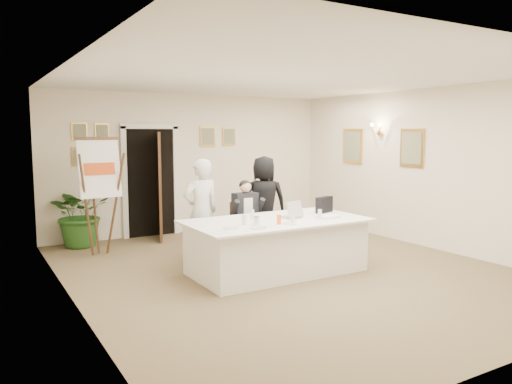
{
  "coord_description": "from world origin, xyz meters",
  "views": [
    {
      "loc": [
        -4.05,
        -5.97,
        2.01
      ],
      "look_at": [
        -0.18,
        0.6,
        1.11
      ],
      "focal_mm": 35.0,
      "sensor_mm": 36.0,
      "label": 1
    }
  ],
  "objects_px": {
    "standing_woman": "(264,202)",
    "steel_jug": "(256,221)",
    "standing_man": "(201,211)",
    "paper_stack": "(328,217)",
    "laptop": "(291,208)",
    "laptop_bag": "(324,205)",
    "seated_man": "(246,218)",
    "oj_glass": "(279,220)",
    "conference_table": "(277,246)",
    "flip_chart": "(99,203)",
    "potted_palm": "(80,212)"
  },
  "relations": [
    {
      "from": "laptop",
      "to": "steel_jug",
      "type": "xyz_separation_m",
      "value": [
        -0.75,
        -0.27,
        -0.08
      ]
    },
    {
      "from": "laptop",
      "to": "laptop_bag",
      "type": "relative_size",
      "value": 0.95
    },
    {
      "from": "laptop",
      "to": "seated_man",
      "type": "bearing_deg",
      "value": 86.54
    },
    {
      "from": "laptop",
      "to": "oj_glass",
      "type": "xyz_separation_m",
      "value": [
        -0.46,
        -0.4,
        -0.07
      ]
    },
    {
      "from": "seated_man",
      "to": "potted_palm",
      "type": "xyz_separation_m",
      "value": [
        -2.2,
        2.14,
        -0.02
      ]
    },
    {
      "from": "flip_chart",
      "to": "conference_table",
      "type": "bearing_deg",
      "value": -49.47
    },
    {
      "from": "flip_chart",
      "to": "steel_jug",
      "type": "bearing_deg",
      "value": -58.87
    },
    {
      "from": "seated_man",
      "to": "oj_glass",
      "type": "xyz_separation_m",
      "value": [
        -0.27,
        -1.39,
        0.2
      ]
    },
    {
      "from": "laptop",
      "to": "paper_stack",
      "type": "height_order",
      "value": "laptop"
    },
    {
      "from": "conference_table",
      "to": "standing_woman",
      "type": "xyz_separation_m",
      "value": [
        0.69,
        1.49,
        0.42
      ]
    },
    {
      "from": "standing_woman",
      "to": "flip_chart",
      "type": "bearing_deg",
      "value": 5.02
    },
    {
      "from": "laptop",
      "to": "oj_glass",
      "type": "height_order",
      "value": "laptop"
    },
    {
      "from": "laptop_bag",
      "to": "paper_stack",
      "type": "height_order",
      "value": "laptop_bag"
    },
    {
      "from": "seated_man",
      "to": "paper_stack",
      "type": "xyz_separation_m",
      "value": [
        0.64,
        -1.31,
        0.16
      ]
    },
    {
      "from": "flip_chart",
      "to": "laptop_bag",
      "type": "xyz_separation_m",
      "value": [
        2.98,
        -2.14,
        0.02
      ]
    },
    {
      "from": "flip_chart",
      "to": "standing_woman",
      "type": "relative_size",
      "value": 1.18
    },
    {
      "from": "oj_glass",
      "to": "laptop",
      "type": "bearing_deg",
      "value": 40.69
    },
    {
      "from": "standing_man",
      "to": "steel_jug",
      "type": "distance_m",
      "value": 1.3
    },
    {
      "from": "standing_man",
      "to": "laptop_bag",
      "type": "height_order",
      "value": "standing_man"
    },
    {
      "from": "seated_man",
      "to": "standing_woman",
      "type": "height_order",
      "value": "standing_woman"
    },
    {
      "from": "oj_glass",
      "to": "standing_woman",
      "type": "bearing_deg",
      "value": 64.49
    },
    {
      "from": "conference_table",
      "to": "paper_stack",
      "type": "distance_m",
      "value": 0.88
    },
    {
      "from": "conference_table",
      "to": "potted_palm",
      "type": "distance_m",
      "value": 3.84
    },
    {
      "from": "seated_man",
      "to": "potted_palm",
      "type": "distance_m",
      "value": 3.07
    },
    {
      "from": "oj_glass",
      "to": "steel_jug",
      "type": "distance_m",
      "value": 0.31
    },
    {
      "from": "potted_palm",
      "to": "oj_glass",
      "type": "height_order",
      "value": "potted_palm"
    },
    {
      "from": "potted_palm",
      "to": "oj_glass",
      "type": "relative_size",
      "value": 9.4
    },
    {
      "from": "seated_man",
      "to": "flip_chart",
      "type": "distance_m",
      "value": 2.43
    },
    {
      "from": "standing_man",
      "to": "paper_stack",
      "type": "bearing_deg",
      "value": 134.19
    },
    {
      "from": "seated_man",
      "to": "flip_chart",
      "type": "bearing_deg",
      "value": 154.6
    },
    {
      "from": "paper_stack",
      "to": "laptop_bag",
      "type": "bearing_deg",
      "value": 58.42
    },
    {
      "from": "laptop_bag",
      "to": "oj_glass",
      "type": "distance_m",
      "value": 1.28
    },
    {
      "from": "standing_woman",
      "to": "steel_jug",
      "type": "xyz_separation_m",
      "value": [
        -1.15,
        -1.69,
        0.02
      ]
    },
    {
      "from": "standing_woman",
      "to": "laptop_bag",
      "type": "height_order",
      "value": "standing_woman"
    },
    {
      "from": "standing_woman",
      "to": "steel_jug",
      "type": "relative_size",
      "value": 14.75
    },
    {
      "from": "standing_man",
      "to": "paper_stack",
      "type": "distance_m",
      "value": 1.96
    },
    {
      "from": "flip_chart",
      "to": "standing_woman",
      "type": "bearing_deg",
      "value": -17.11
    },
    {
      "from": "conference_table",
      "to": "seated_man",
      "type": "bearing_deg",
      "value": 84.68
    },
    {
      "from": "oj_glass",
      "to": "potted_palm",
      "type": "bearing_deg",
      "value": 118.61
    },
    {
      "from": "conference_table",
      "to": "steel_jug",
      "type": "height_order",
      "value": "steel_jug"
    },
    {
      "from": "conference_table",
      "to": "standing_woman",
      "type": "relative_size",
      "value": 1.6
    },
    {
      "from": "laptop_bag",
      "to": "seated_man",
      "type": "bearing_deg",
      "value": 115.85
    },
    {
      "from": "oj_glass",
      "to": "laptop_bag",
      "type": "bearing_deg",
      "value": 23.09
    },
    {
      "from": "standing_man",
      "to": "oj_glass",
      "type": "bearing_deg",
      "value": 107.34
    },
    {
      "from": "seated_man",
      "to": "laptop",
      "type": "relative_size",
      "value": 3.75
    },
    {
      "from": "flip_chart",
      "to": "potted_palm",
      "type": "height_order",
      "value": "flip_chart"
    },
    {
      "from": "potted_palm",
      "to": "standing_man",
      "type": "bearing_deg",
      "value": -56.85
    },
    {
      "from": "standing_man",
      "to": "laptop",
      "type": "bearing_deg",
      "value": 131.26
    },
    {
      "from": "seated_man",
      "to": "standing_woman",
      "type": "xyz_separation_m",
      "value": [
        0.59,
        0.42,
        0.18
      ]
    },
    {
      "from": "conference_table",
      "to": "steel_jug",
      "type": "relative_size",
      "value": 23.62
    }
  ]
}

